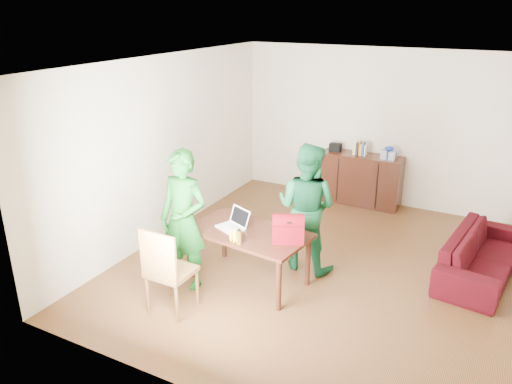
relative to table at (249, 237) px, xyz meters
The scene contains 10 objects.
room 1.33m from the table, 52.79° to the left, with size 5.20×5.70×2.90m.
table is the anchor object (origin of this frame).
chair 1.14m from the table, 115.97° to the right, with size 0.49×0.46×1.06m.
person_near 0.84m from the table, 147.94° to the right, with size 0.64×0.42×1.77m, color #125517.
person_far 0.88m from the table, 55.06° to the left, with size 0.84×0.65×1.73m, color #145C32.
laptop 0.28m from the table, behind, with size 0.41×0.35×0.24m.
bananas 0.36m from the table, 91.64° to the right, with size 0.16×0.10×0.06m, color yellow, non-canonical shape.
bottle 0.41m from the table, 78.92° to the right, with size 0.06×0.06×0.19m, color brown.
red_bag 0.60m from the table, ahead, with size 0.38×0.22×0.28m, color maroon.
sofa 3.07m from the table, 30.81° to the left, with size 1.93×0.75×0.56m, color #34060D.
Camera 1 is at (2.04, -5.72, 3.36)m, focal length 35.00 mm.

